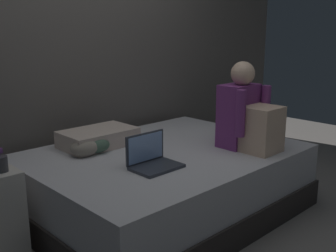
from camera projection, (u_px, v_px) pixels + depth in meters
ground_plane at (174, 234)px, 2.80m from camera, size 8.00×8.00×0.00m
wall_back at (72, 33)px, 3.32m from camera, size 5.60×0.10×2.70m
bed at (165, 182)px, 3.09m from camera, size 2.00×1.50×0.50m
person_sitting at (248, 116)px, 3.03m from camera, size 0.39×0.44×0.66m
laptop at (152, 159)px, 2.65m from camera, size 0.32×0.23×0.22m
pillow at (98, 138)px, 3.14m from camera, size 0.56×0.36×0.13m
mug at (1, 164)px, 2.29m from camera, size 0.08×0.08×0.09m
clothes_pile at (89, 147)px, 2.93m from camera, size 0.31×0.19×0.12m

